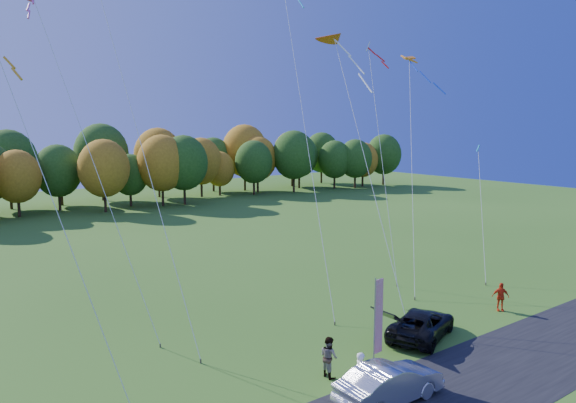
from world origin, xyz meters
TOP-DOWN VIEW (x-y plane):
  - ground at (0.00, 0.00)m, footprint 160.00×160.00m
  - asphalt_strip at (0.00, -4.00)m, footprint 90.00×6.00m
  - tree_line at (0.00, 55.00)m, footprint 116.00×12.00m
  - black_suv at (4.76, 0.75)m, footprint 5.69×4.12m
  - silver_sedan at (-1.70, -2.92)m, footprint 4.85×1.79m
  - person_tailgate_a at (-2.20, -1.81)m, footprint 0.58×0.75m
  - person_tailgate_b at (-2.11, 0.27)m, footprint 0.75×0.93m
  - person_east at (11.84, 0.64)m, footprint 1.03×0.98m
  - feather_flag at (-0.32, -0.90)m, footprint 0.59×0.13m
  - kite_delta_blue at (-6.86, 10.14)m, footprint 3.18×11.13m
  - kite_parafoil_orange at (5.55, 11.57)m, footprint 8.48×14.20m
  - kite_delta_red at (5.85, 6.03)m, footprint 4.01×10.22m
  - kite_parafoil_rainbow at (13.33, 8.95)m, footprint 9.48×8.37m
  - kite_diamond_yellow at (-11.76, 5.18)m, footprint 3.73×5.24m
  - kite_diamond_white at (11.55, 10.16)m, footprint 2.12×5.31m
  - kite_diamond_pink at (-8.41, 11.03)m, footprint 4.09×7.10m
  - kite_diamond_blue_low at (17.75, 6.06)m, footprint 4.29×4.15m

SIDE VIEW (x-z plane):
  - ground at x=0.00m, z-range 0.00..0.00m
  - tree_line at x=0.00m, z-range -5.00..5.00m
  - asphalt_strip at x=0.00m, z-range 0.00..0.01m
  - black_suv at x=4.76m, z-range 0.00..1.44m
  - silver_sedan at x=-1.70m, z-range 0.00..1.59m
  - person_east at x=11.84m, z-range 0.00..1.72m
  - person_tailgate_b at x=-2.11m, z-range 0.00..1.82m
  - person_tailgate_a at x=-2.20m, z-range 0.00..1.83m
  - feather_flag at x=-0.32m, z-range 0.51..4.99m
  - kite_diamond_blue_low at x=17.75m, z-range -0.18..9.55m
  - kite_diamond_yellow at x=-11.76m, z-range -0.21..14.65m
  - kite_parafoil_rainbow at x=13.33m, z-range -0.18..16.52m
  - kite_diamond_white at x=11.55m, z-range -0.11..17.19m
  - kite_delta_red at x=5.85m, z-range -0.31..17.73m
  - kite_diamond_pink at x=-8.41m, z-range -0.24..18.06m
  - kite_parafoil_orange at x=5.55m, z-range -0.26..22.98m
  - kite_delta_blue at x=-6.86m, z-range -0.09..24.69m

